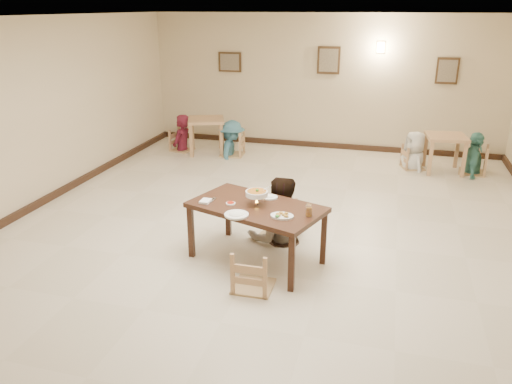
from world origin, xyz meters
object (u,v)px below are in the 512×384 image
(drink_glass, at_px, (309,211))
(bg_diner_d, at_px, (478,132))
(bg_table_left, at_px, (206,125))
(bg_chair_ll, at_px, (181,131))
(bg_chair_lr, at_px, (232,132))
(bg_diner_a, at_px, (180,115))
(bg_diner_c, at_px, (417,132))
(curry_warmer, at_px, (257,194))
(bg_table_right, at_px, (446,142))
(chair_near, at_px, (253,250))
(chair_far, at_px, (278,203))
(bg_chair_rl, at_px, (415,147))
(main_diner, at_px, (280,177))
(main_table, at_px, (256,211))
(bg_chair_rr, at_px, (475,148))
(bg_diner_b, at_px, (232,121))

(drink_glass, bearing_deg, bg_diner_d, 62.43)
(bg_table_left, bearing_deg, bg_chair_ll, 178.84)
(bg_chair_lr, xyz_separation_m, bg_diner_a, (-1.23, 0.06, 0.31))
(bg_table_left, height_order, bg_chair_ll, bg_chair_ll)
(bg_chair_ll, xyz_separation_m, bg_diner_c, (5.10, 0.01, 0.31))
(curry_warmer, relative_size, bg_chair_ll, 0.34)
(bg_table_right, bearing_deg, chair_near, -115.35)
(chair_far, height_order, bg_chair_ll, chair_far)
(bg_chair_rl, bearing_deg, main_diner, 135.36)
(chair_far, xyz_separation_m, bg_chair_ll, (-3.13, 3.84, -0.03))
(bg_chair_lr, bearing_deg, main_table, 16.73)
(chair_near, height_order, bg_chair_ll, chair_near)
(bg_chair_rr, xyz_separation_m, bg_diner_d, (0.00, 0.00, 0.30))
(bg_table_right, xyz_separation_m, bg_chair_rl, (-0.57, 0.07, -0.17))
(bg_table_right, bearing_deg, main_diner, -122.78)
(bg_diner_a, height_order, bg_diner_d, bg_diner_a)
(bg_table_left, distance_m, bg_chair_lr, 0.63)
(bg_chair_rr, distance_m, bg_diner_a, 6.24)
(bg_diner_a, bearing_deg, chair_far, 45.51)
(bg_chair_lr, relative_size, bg_diner_b, 0.68)
(bg_chair_lr, relative_size, bg_diner_a, 0.63)
(chair_far, height_order, bg_table_left, chair_far)
(bg_chair_lr, bearing_deg, bg_diner_b, 0.00)
(main_table, height_order, bg_chair_rl, bg_chair_rl)
(bg_table_right, height_order, bg_chair_rr, bg_chair_rr)
(main_diner, height_order, bg_diner_c, main_diner)
(main_table, xyz_separation_m, bg_table_right, (2.64, 4.58, -0.08))
(bg_table_left, distance_m, bg_diner_c, 4.49)
(bg_chair_ll, height_order, bg_chair_rl, bg_chair_ll)
(bg_chair_ll, distance_m, bg_chair_lr, 1.23)
(curry_warmer, xyz_separation_m, bg_table_right, (2.64, 4.56, -0.31))
(chair_far, relative_size, bg_chair_rr, 0.95)
(main_diner, xyz_separation_m, drink_glass, (0.55, -0.88, -0.09))
(bg_diner_a, bearing_deg, main_diner, 45.20)
(bg_chair_rr, relative_size, bg_diner_a, 0.63)
(chair_near, xyz_separation_m, bg_table_right, (2.49, 5.26, 0.12))
(bg_chair_ll, bearing_deg, bg_chair_rr, -78.95)
(main_table, relative_size, bg_table_left, 1.84)
(drink_glass, relative_size, bg_chair_lr, 0.14)
(bg_table_right, xyz_separation_m, bg_chair_rr, (0.57, 0.05, -0.09))
(bg_diner_b, xyz_separation_m, bg_diner_c, (3.87, 0.06, -0.01))
(bg_diner_c, bearing_deg, curry_warmer, -49.15)
(bg_chair_lr, bearing_deg, bg_table_right, 85.21)
(bg_table_right, bearing_deg, bg_chair_lr, 179.95)
(bg_table_right, distance_m, bg_diner_a, 5.67)
(curry_warmer, distance_m, bg_table_right, 5.28)
(bg_diner_c, bearing_deg, drink_glass, -40.95)
(drink_glass, relative_size, bg_table_left, 0.15)
(bg_chair_ll, xyz_separation_m, bg_diner_a, (0.00, 0.00, 0.37))
(bg_chair_rr, height_order, bg_diner_a, bg_diner_a)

